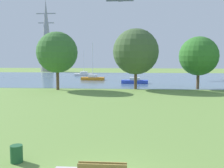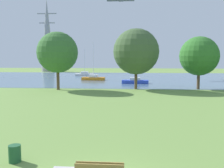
% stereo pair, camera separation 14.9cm
% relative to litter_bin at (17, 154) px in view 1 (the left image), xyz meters
% --- Properties ---
extents(ground_plane, '(160.00, 160.00, 0.00)m').
position_rel_litter_bin_xyz_m(ground_plane, '(4.22, 19.88, -0.40)').
color(ground_plane, olive).
extents(litter_bin, '(0.56, 0.56, 0.80)m').
position_rel_litter_bin_xyz_m(litter_bin, '(0.00, 0.00, 0.00)').
color(litter_bin, '#1E512D').
rests_on(litter_bin, ground).
extents(water_surface, '(140.00, 40.00, 0.02)m').
position_rel_litter_bin_xyz_m(water_surface, '(4.22, 47.88, -0.39)').
color(water_surface, slate).
rests_on(water_surface, ground).
extents(sailboat_blue, '(4.85, 1.68, 6.57)m').
position_rel_litter_bin_xyz_m(sailboat_blue, '(5.74, 36.21, 0.06)').
color(sailboat_blue, blue).
rests_on(sailboat_blue, water_surface).
extents(sailboat_orange, '(4.85, 1.65, 7.78)m').
position_rel_litter_bin_xyz_m(sailboat_orange, '(-2.90, 42.34, 0.07)').
color(sailboat_orange, orange).
rests_on(sailboat_orange, water_surface).
extents(sailboat_white, '(4.89, 1.83, 6.84)m').
position_rel_litter_bin_xyz_m(sailboat_white, '(-7.06, 54.57, 0.06)').
color(sailboat_white, white).
rests_on(sailboat_white, water_surface).
extents(tree_west_far, '(5.98, 5.98, 8.49)m').
position_rel_litter_bin_xyz_m(tree_west_far, '(-5.65, 26.23, 5.08)').
color(tree_west_far, brown).
rests_on(tree_west_far, ground).
extents(tree_mid_shore, '(6.82, 6.82, 9.03)m').
position_rel_litter_bin_xyz_m(tree_mid_shore, '(5.79, 27.88, 5.21)').
color(tree_mid_shore, brown).
rests_on(tree_mid_shore, ground).
extents(tree_east_far, '(5.82, 5.82, 7.88)m').
position_rel_litter_bin_xyz_m(tree_east_far, '(15.16, 28.76, 4.56)').
color(tree_east_far, brown).
rests_on(tree_east_far, ground).
extents(electricity_pylon, '(6.40, 4.40, 23.61)m').
position_rel_litter_bin_xyz_m(electricity_pylon, '(-22.96, 73.59, 11.42)').
color(electricity_pylon, gray).
rests_on(electricity_pylon, ground).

